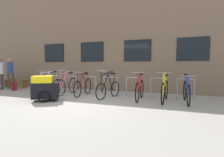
{
  "coord_description": "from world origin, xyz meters",
  "views": [
    {
      "loc": [
        3.18,
        -5.35,
        1.29
      ],
      "look_at": [
        0.52,
        1.6,
        0.74
      ],
      "focal_mm": 29.23,
      "sensor_mm": 36.0,
      "label": 1
    }
  ],
  "objects": [
    {
      "name": "bicycle_black",
      "position": [
        0.5,
        1.26,
        0.37
      ],
      "size": [
        0.51,
        1.57,
        1.11
      ],
      "color": "black",
      "rests_on": "ground"
    },
    {
      "name": "bike_rack",
      "position": [
        0.34,
        1.9,
        0.49
      ],
      "size": [
        6.63,
        0.05,
        0.8
      ],
      "color": "gray",
      "rests_on": "ground"
    },
    {
      "name": "bicycle_red",
      "position": [
        1.74,
        1.32,
        0.39
      ],
      "size": [
        0.44,
        1.77,
        1.07
      ],
      "color": "black",
      "rests_on": "ground"
    },
    {
      "name": "backpack",
      "position": [
        -4.8,
        1.49,
        0.22
      ],
      "size": [
        0.34,
        0.3,
        0.44
      ],
      "primitive_type": "cube",
      "rotation": [
        0.0,
        0.0,
        -0.47
      ],
      "color": "maroon",
      "rests_on": "ground"
    },
    {
      "name": "person_by_bench",
      "position": [
        -5.6,
        1.37,
        0.95
      ],
      "size": [
        0.32,
        0.36,
        1.65
      ],
      "color": "#3F3F42",
      "rests_on": "ground"
    },
    {
      "name": "bicycle_blue",
      "position": [
        3.35,
        1.33,
        0.39
      ],
      "size": [
        0.44,
        1.81,
        1.0
      ],
      "color": "black",
      "rests_on": "ground"
    },
    {
      "name": "bicycle_yellow",
      "position": [
        2.64,
        1.28,
        0.4
      ],
      "size": [
        0.44,
        1.79,
        1.08
      ],
      "color": "black",
      "rests_on": "ground"
    },
    {
      "name": "person_browsing",
      "position": [
        -5.61,
        1.98,
        0.96
      ],
      "size": [
        0.32,
        0.32,
        1.66
      ],
      "color": "brown",
      "rests_on": "ground"
    },
    {
      "name": "storefront_building",
      "position": [
        0.0,
        6.34,
        2.92
      ],
      "size": [
        28.0,
        6.32,
        5.83
      ],
      "color": "#7A604C",
      "rests_on": "ground"
    },
    {
      "name": "bicycle_maroon",
      "position": [
        -0.74,
        1.43,
        0.38
      ],
      "size": [
        0.44,
        1.77,
        1.04
      ],
      "color": "black",
      "rests_on": "ground"
    },
    {
      "name": "ground_plane",
      "position": [
        0.0,
        0.0,
        0.0
      ],
      "size": [
        42.0,
        42.0,
        0.0
      ],
      "primitive_type": "plane",
      "color": "#9E998E"
    },
    {
      "name": "wooden_bench",
      "position": [
        -5.79,
        2.48,
        0.36
      ],
      "size": [
        1.72,
        0.4,
        0.48
      ],
      "color": "brown",
      "rests_on": "ground"
    },
    {
      "name": "bicycle_pink",
      "position": [
        -1.53,
        1.41,
        0.39
      ],
      "size": [
        0.44,
        1.7,
        1.11
      ],
      "color": "black",
      "rests_on": "ground"
    },
    {
      "name": "bicycle_white",
      "position": [
        -2.31,
        1.21,
        0.38
      ],
      "size": [
        0.44,
        1.68,
        1.08
      ],
      "color": "black",
      "rests_on": "ground"
    },
    {
      "name": "bike_trailer",
      "position": [
        -1.4,
        -0.13,
        0.47
      ],
      "size": [
        1.39,
        1.05,
        0.92
      ],
      "color": "black",
      "rests_on": "ground"
    }
  ]
}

